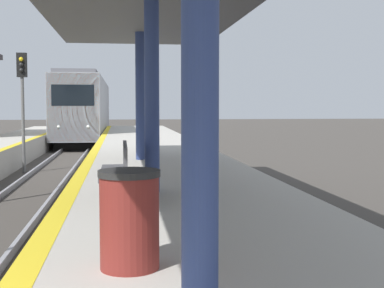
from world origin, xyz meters
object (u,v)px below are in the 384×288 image
object	(u,v)px
train	(86,109)
trash_bin	(130,219)
bench	(118,169)
signal_far	(22,89)

from	to	relation	value
train	trash_bin	size ratio (longest dim) A/B	23.96
train	bench	bearing A→B (deg)	-85.48
bench	train	bearing A→B (deg)	94.52
signal_far	trash_bin	xyz separation A→B (m)	(3.73, -15.69, -1.70)
trash_bin	bench	world-z (taller)	trash_bin
train	trash_bin	xyz separation A→B (m)	(2.64, -35.58, -0.88)
trash_bin	bench	size ratio (longest dim) A/B	0.50
signal_far	bench	world-z (taller)	signal_far
train	trash_bin	distance (m)	35.69
signal_far	trash_bin	bearing A→B (deg)	-76.64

